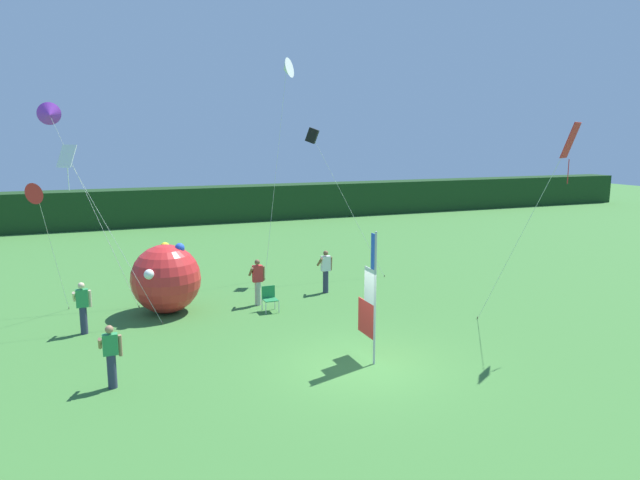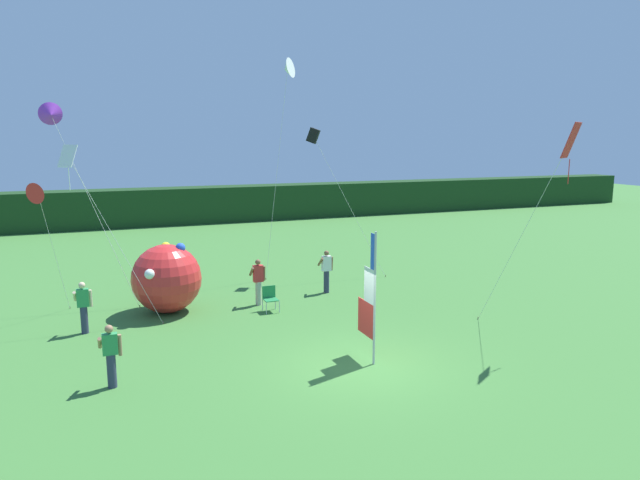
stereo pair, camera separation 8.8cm
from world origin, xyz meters
name	(u,v)px [view 1 (the left image)]	position (x,y,z in m)	size (l,w,h in m)	color
ground_plane	(360,365)	(0.00, 0.00, 0.00)	(120.00, 120.00, 0.00)	#3D7533
distant_treeline	(189,205)	(0.00, 28.66, 1.30)	(80.00, 2.40, 2.59)	#193819
banner_flag	(370,299)	(0.37, 0.21, 1.75)	(0.06, 1.03, 3.66)	#B7B7BC
person_near_banner	(258,281)	(-1.04, 6.53, 0.92)	(0.55, 0.48, 1.72)	#B7B2A3
person_mid_field	(111,355)	(-6.30, 0.96, 0.85)	(0.55, 0.48, 1.60)	#2D334C
person_far_left	(83,306)	(-6.98, 5.51, 0.89)	(0.55, 0.48, 1.66)	#2D334C
person_far_right	(326,270)	(1.94, 7.20, 0.91)	(0.55, 0.48, 1.71)	#2D334C
inflatable_balloon	(166,279)	(-4.26, 6.86, 1.22)	(2.43, 2.43, 2.48)	red
folding_chair	(269,297)	(-0.85, 5.66, 0.51)	(0.51, 0.51, 0.89)	#BCBCC1
kite_white_delta_0	(286,69)	(1.57, 10.74, 8.98)	(1.77, 1.12, 9.46)	brown
kite_purple_delta_1	(50,115)	(-7.69, 9.46, 6.89)	(2.98, 1.95, 7.34)	brown
kite_red_diamond_2	(567,148)	(6.15, -0.59, 5.80)	(1.13, 3.18, 6.52)	brown
kite_red_delta_3	(37,193)	(-8.12, 7.01, 4.34)	(0.99, 1.91, 4.72)	brown
kite_white_diamond_4	(72,166)	(-7.01, 6.46, 5.21)	(2.91, 1.29, 5.88)	brown
kite_black_box_5	(313,136)	(2.49, 10.03, 6.16)	(3.28, 1.70, 6.55)	brown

